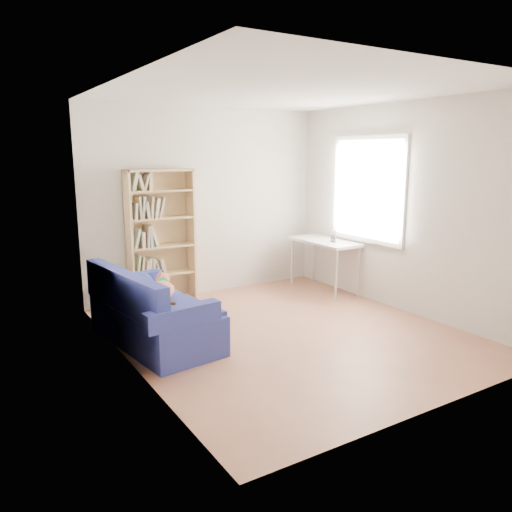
# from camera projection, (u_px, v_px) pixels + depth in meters

# --- Properties ---
(ground) EXTENTS (4.00, 4.00, 0.00)m
(ground) POSITION_uv_depth(u_px,v_px,m) (287.00, 333.00, 5.59)
(ground) COLOR #9E6047
(ground) RESTS_ON ground
(room_shell) EXTENTS (3.54, 4.04, 2.62)m
(room_shell) POSITION_uv_depth(u_px,v_px,m) (294.00, 186.00, 5.34)
(room_shell) COLOR silver
(room_shell) RESTS_ON ground
(sofa) EXTENTS (0.98, 1.73, 0.81)m
(sofa) POSITION_uv_depth(u_px,v_px,m) (151.00, 314.00, 5.27)
(sofa) COLOR navy
(sofa) RESTS_ON ground
(bookshelf) EXTENTS (0.89, 0.28, 1.78)m
(bookshelf) POSITION_uv_depth(u_px,v_px,m) (161.00, 242.00, 6.59)
(bookshelf) COLOR tan
(bookshelf) RESTS_ON ground
(desk) EXTENTS (0.51, 1.11, 0.75)m
(desk) POSITION_uv_depth(u_px,v_px,m) (325.00, 246.00, 7.19)
(desk) COLOR white
(desk) RESTS_ON ground
(pen_cup) EXTENTS (0.09, 0.09, 0.16)m
(pen_cup) POSITION_uv_depth(u_px,v_px,m) (333.00, 238.00, 7.00)
(pen_cup) COLOR white
(pen_cup) RESTS_ON desk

